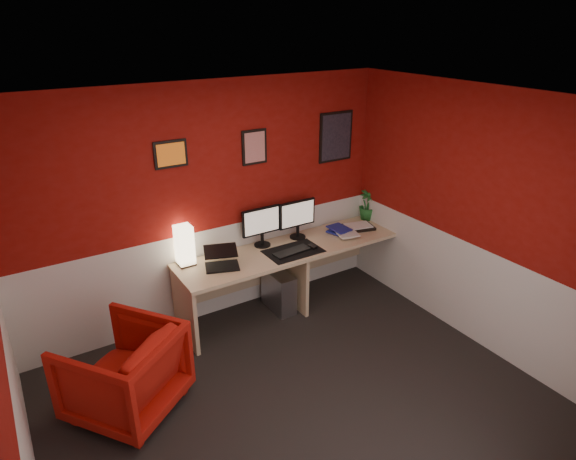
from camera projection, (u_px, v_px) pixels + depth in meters
The scene contains 26 objects.
ground at pixel (303, 407), 4.16m from camera, with size 4.00×3.50×0.01m, color black.
ceiling at pixel (308, 107), 3.16m from camera, with size 4.00×3.50×0.01m, color white.
wall_back at pixel (210, 206), 5.02m from camera, with size 4.00×0.01×2.50m, color maroon.
wall_front at pixel (513, 433), 2.30m from camera, with size 4.00×0.01×2.50m, color maroon.
wall_left at pixel (1, 372), 2.69m from camera, with size 0.01×3.50×2.50m, color maroon.
wall_right at pixel (482, 223), 4.63m from camera, with size 0.01×3.50×2.50m, color maroon.
wainscot_back at pixel (215, 271), 5.32m from camera, with size 4.00×0.01×1.00m, color silver.
wainscot_right at pixel (470, 292), 4.93m from camera, with size 0.01×3.50×1.00m, color silver.
desk at pixel (293, 277), 5.49m from camera, with size 2.60×0.65×0.73m, color tan.
shoji_lamp at pixel (185, 246), 4.89m from camera, with size 0.16×0.16×0.40m, color #FFE5B2.
laptop at pixel (222, 258), 4.87m from camera, with size 0.33×0.23×0.22m, color black.
monitor_left at pixel (262, 221), 5.26m from camera, with size 0.45×0.06×0.58m, color black.
monitor_right at pixel (298, 214), 5.46m from camera, with size 0.45×0.06×0.58m, color black.
desk_mat at pixel (293, 251), 5.24m from camera, with size 0.60×0.38×0.01m, color black.
keyboard at pixel (292, 251), 5.21m from camera, with size 0.42×0.14×0.02m, color black.
mouse at pixel (312, 247), 5.31m from camera, with size 0.06×0.10×0.03m, color black.
book_bottom at pixel (335, 235), 5.60m from camera, with size 0.20×0.27×0.03m, color navy.
book_middle at pixel (336, 233), 5.58m from camera, with size 0.23×0.31×0.02m, color silver.
book_top at pixel (333, 231), 5.60m from camera, with size 0.19×0.26×0.02m, color navy.
zen_tray at pixel (358, 227), 5.81m from camera, with size 0.35×0.25×0.03m, color black.
potted_plant at pixel (367, 205), 6.01m from camera, with size 0.21×0.21×0.37m, color #19591E.
pc_tower at pixel (279, 291), 5.48m from camera, with size 0.20×0.45×0.45m, color #99999E.
armchair at pixel (124, 372), 4.01m from camera, with size 0.80×0.82×0.75m, color #B01309.
art_left at pixel (171, 154), 4.59m from camera, with size 0.32×0.02×0.26m, color orange.
art_center at pixel (254, 147), 5.04m from camera, with size 0.28×0.02×0.36m, color red.
art_right at pixel (336, 137), 5.56m from camera, with size 0.44×0.02×0.56m, color black.
Camera 1 is at (-1.81, -2.66, 3.04)m, focal length 30.73 mm.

